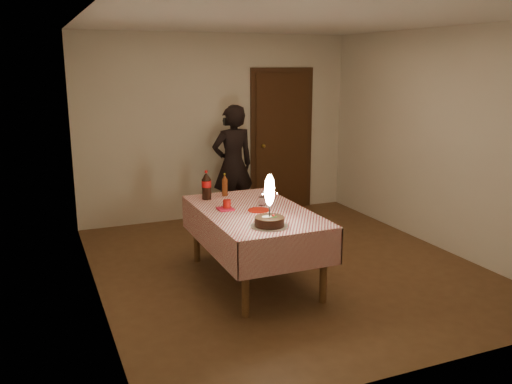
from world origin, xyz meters
TOP-DOWN VIEW (x-y plane):
  - ground at (0.00, 0.00)m, footprint 4.00×4.50m
  - room_shell at (0.03, 0.08)m, footprint 4.04×4.54m
  - dining_table at (-0.47, -0.23)m, footprint 1.02×1.72m
  - birthday_cake at (-0.55, -0.79)m, footprint 0.34×0.34m
  - red_plate at (-0.43, -0.25)m, footprint 0.22×0.22m
  - red_cup at (-0.71, -0.10)m, footprint 0.08×0.08m
  - clear_cup at (-0.32, -0.09)m, footprint 0.07×0.07m
  - napkin_stack at (-0.73, -0.10)m, footprint 0.15×0.15m
  - cola_bottle at (-0.77, 0.39)m, footprint 0.10×0.10m
  - amber_bottle_left at (-0.54, 0.46)m, footprint 0.06×0.06m
  - photographer at (0.06, 1.79)m, footprint 0.63×0.47m

SIDE VIEW (x-z plane):
  - ground at x=0.00m, z-range -0.01..0.01m
  - dining_table at x=-0.47m, z-range 0.28..1.03m
  - red_plate at x=-0.43m, z-range 0.75..0.76m
  - napkin_stack at x=-0.73m, z-range 0.75..0.77m
  - clear_cup at x=-0.32m, z-range 0.75..0.84m
  - red_cup at x=-0.71m, z-range 0.75..0.85m
  - photographer at x=0.06m, z-range 0.00..1.65m
  - amber_bottle_left at x=-0.54m, z-range 0.74..1.00m
  - birthday_cake at x=-0.55m, z-range 0.63..1.11m
  - cola_bottle at x=-0.77m, z-range 0.75..1.06m
  - room_shell at x=0.03m, z-range 0.34..2.96m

